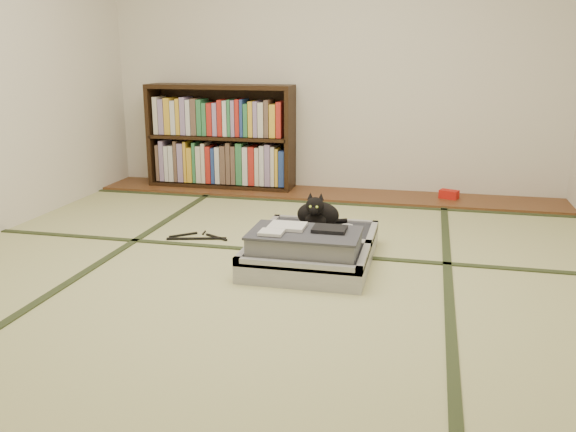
# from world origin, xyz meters

# --- Properties ---
(floor) EXTENTS (4.50, 4.50, 0.00)m
(floor) POSITION_xyz_m (0.00, 0.00, 0.00)
(floor) COLOR #CBC887
(floor) RESTS_ON ground
(wood_strip) EXTENTS (4.00, 0.50, 0.02)m
(wood_strip) POSITION_xyz_m (0.00, 2.00, 0.01)
(wood_strip) COLOR brown
(wood_strip) RESTS_ON ground
(red_item) EXTENTS (0.17, 0.14, 0.07)m
(red_item) POSITION_xyz_m (1.04, 2.03, 0.06)
(red_item) COLOR red
(red_item) RESTS_ON wood_strip
(tatami_borders) EXTENTS (4.00, 4.50, 0.01)m
(tatami_borders) POSITION_xyz_m (0.00, 0.49, 0.00)
(tatami_borders) COLOR #2D381E
(tatami_borders) RESTS_ON ground
(bookcase) EXTENTS (1.32, 0.30, 0.92)m
(bookcase) POSITION_xyz_m (-0.97, 2.07, 0.45)
(bookcase) COLOR black
(bookcase) RESTS_ON wood_strip
(suitcase) EXTENTS (0.69, 0.92, 0.27)m
(suitcase) POSITION_xyz_m (0.22, 0.23, 0.10)
(suitcase) COLOR #AAAAAE
(suitcase) RESTS_ON floor
(cat) EXTENTS (0.31, 0.31, 0.25)m
(cat) POSITION_xyz_m (0.20, 0.53, 0.23)
(cat) COLOR black
(cat) RESTS_ON suitcase
(cable_coil) EXTENTS (0.10, 0.10, 0.02)m
(cable_coil) POSITION_xyz_m (0.38, 0.56, 0.14)
(cable_coil) COLOR white
(cable_coil) RESTS_ON suitcase
(hanger) EXTENTS (0.41, 0.23, 0.01)m
(hanger) POSITION_xyz_m (-0.62, 0.55, 0.01)
(hanger) COLOR black
(hanger) RESTS_ON floor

